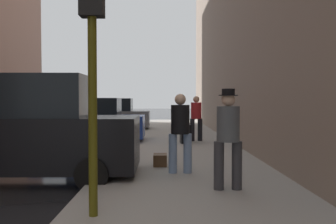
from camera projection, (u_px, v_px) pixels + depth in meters
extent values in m
cube|color=gray|center=(185.00, 167.00, 9.26)|extent=(4.00, 40.00, 0.15)
cube|color=black|center=(29.00, 143.00, 7.93)|extent=(4.61, 1.87, 1.10)
cube|color=black|center=(38.00, 97.00, 7.90)|extent=(2.08, 1.58, 0.90)
cylinder|color=black|center=(106.00, 159.00, 8.89)|extent=(0.64, 0.22, 0.64)
cylinder|color=black|center=(92.00, 175.00, 7.06)|extent=(0.64, 0.22, 0.64)
cube|color=navy|center=(90.00, 126.00, 14.50)|extent=(4.20, 1.84, 0.84)
cube|color=black|center=(95.00, 107.00, 14.47)|extent=(1.89, 1.57, 0.70)
cylinder|color=black|center=(61.00, 134.00, 15.41)|extent=(0.64, 0.22, 0.64)
cylinder|color=black|center=(47.00, 138.00, 13.57)|extent=(0.64, 0.22, 0.64)
cylinder|color=black|center=(127.00, 134.00, 15.45)|extent=(0.64, 0.22, 0.64)
cylinder|color=black|center=(123.00, 138.00, 13.61)|extent=(0.64, 0.22, 0.64)
cube|color=slate|center=(111.00, 119.00, 20.23)|extent=(4.21, 1.86, 0.84)
cube|color=black|center=(114.00, 105.00, 20.20)|extent=(1.90, 1.57, 0.70)
cylinder|color=black|center=(89.00, 124.00, 21.14)|extent=(0.64, 0.22, 0.64)
cylinder|color=black|center=(82.00, 127.00, 19.30)|extent=(0.64, 0.22, 0.64)
cylinder|color=black|center=(137.00, 124.00, 21.18)|extent=(0.64, 0.22, 0.64)
cylinder|color=black|center=(135.00, 127.00, 19.34)|extent=(0.64, 0.22, 0.64)
cylinder|color=red|center=(130.00, 143.00, 11.25)|extent=(0.22, 0.22, 0.55)
sphere|color=red|center=(130.00, 132.00, 11.24)|extent=(0.20, 0.20, 0.20)
cylinder|color=red|center=(125.00, 142.00, 11.25)|extent=(0.10, 0.09, 0.09)
cylinder|color=red|center=(135.00, 142.00, 11.25)|extent=(0.10, 0.09, 0.09)
cylinder|color=#514C0F|center=(92.00, 84.00, 5.05)|extent=(0.12, 0.12, 3.60)
sphere|color=green|center=(94.00, 6.00, 5.14)|extent=(0.14, 0.14, 0.14)
cylinder|color=black|center=(200.00, 130.00, 14.33)|extent=(0.23, 0.23, 0.85)
cylinder|color=black|center=(192.00, 130.00, 14.24)|extent=(0.23, 0.23, 0.85)
cylinder|color=#A51E23|center=(196.00, 111.00, 14.26)|extent=(0.50, 0.50, 0.62)
sphere|color=tan|center=(196.00, 99.00, 14.24)|extent=(0.24, 0.24, 0.24)
cylinder|color=#333338|center=(219.00, 166.00, 6.58)|extent=(0.18, 0.18, 0.85)
cylinder|color=#333338|center=(237.00, 165.00, 6.59)|extent=(0.18, 0.18, 0.85)
cylinder|color=#4C5156|center=(228.00, 124.00, 6.56)|extent=(0.41, 0.41, 0.62)
sphere|color=beige|center=(228.00, 99.00, 6.54)|extent=(0.24, 0.24, 0.24)
cylinder|color=black|center=(228.00, 95.00, 6.54)|extent=(0.34, 0.34, 0.02)
cylinder|color=black|center=(228.00, 92.00, 6.54)|extent=(0.23, 0.23, 0.11)
cylinder|color=#728CB2|center=(188.00, 153.00, 8.07)|extent=(0.18, 0.18, 0.85)
cylinder|color=#728CB2|center=(173.00, 153.00, 8.06)|extent=(0.18, 0.18, 0.85)
cylinder|color=black|center=(180.00, 119.00, 8.04)|extent=(0.40, 0.40, 0.62)
sphere|color=beige|center=(180.00, 99.00, 8.03)|extent=(0.24, 0.24, 0.24)
cube|color=black|center=(185.00, 134.00, 13.56)|extent=(0.40, 0.58, 0.68)
cylinder|color=#333333|center=(186.00, 119.00, 13.54)|extent=(0.02, 0.02, 0.36)
cube|color=#472D19|center=(160.00, 160.00, 8.94)|extent=(0.32, 0.44, 0.28)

